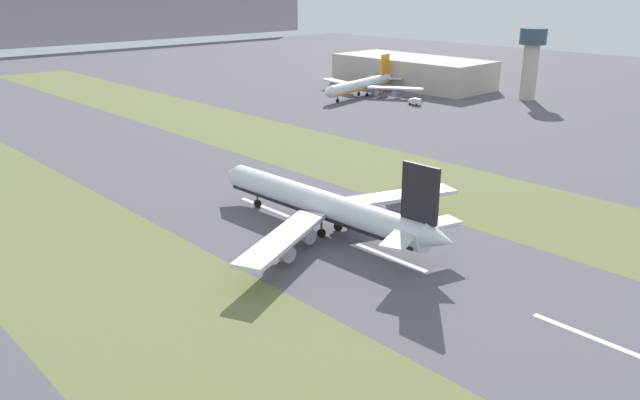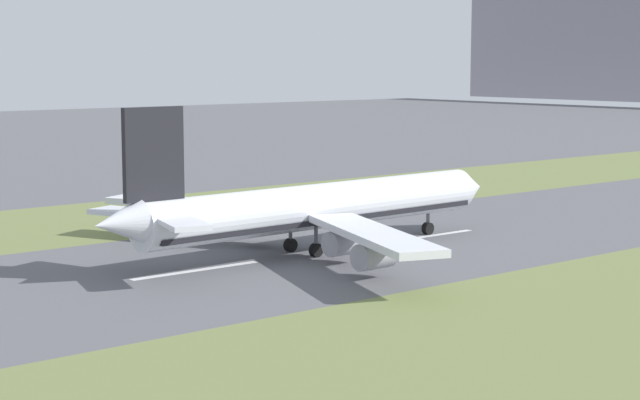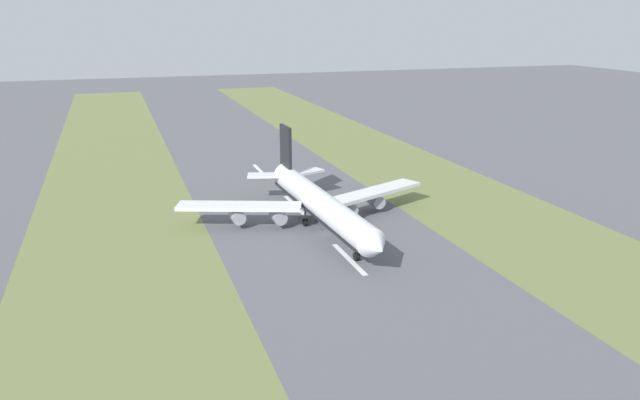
# 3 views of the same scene
# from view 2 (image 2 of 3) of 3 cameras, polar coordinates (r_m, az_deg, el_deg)

# --- Properties ---
(ground_plane) EXTENTS (800.00, 800.00, 0.00)m
(ground_plane) POSITION_cam_2_polar(r_m,az_deg,el_deg) (146.06, 1.28, -2.61)
(ground_plane) COLOR #56565B
(grass_median_west) EXTENTS (40.00, 600.00, 0.01)m
(grass_median_west) POSITION_cam_2_polar(r_m,az_deg,el_deg) (182.10, -7.99, -0.66)
(grass_median_west) COLOR olive
(grass_median_west) RESTS_ON ground
(grass_median_east) EXTENTS (40.00, 600.00, 0.01)m
(grass_median_east) POSITION_cam_2_polar(r_m,az_deg,el_deg) (116.42, 15.96, -5.52)
(grass_median_east) COLOR olive
(grass_median_east) RESTS_ON ground
(centreline_dash_mid) EXTENTS (1.20, 18.00, 0.01)m
(centreline_dash_mid) POSITION_cam_2_polar(r_m,az_deg,el_deg) (131.97, -6.63, -3.75)
(centreline_dash_mid) COLOR silver
(centreline_dash_mid) RESTS_ON ground
(centreline_dash_far) EXTENTS (1.20, 18.00, 0.01)m
(centreline_dash_far) POSITION_cam_2_polar(r_m,az_deg,el_deg) (156.88, 5.74, -1.94)
(centreline_dash_far) COLOR silver
(centreline_dash_far) RESTS_ON ground
(airplane_main_jet) EXTENTS (64.09, 67.16, 20.20)m
(airplane_main_jet) POSITION_cam_2_polar(r_m,az_deg,el_deg) (141.67, -0.58, -0.46)
(airplane_main_jet) COLOR silver
(airplane_main_jet) RESTS_ON ground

